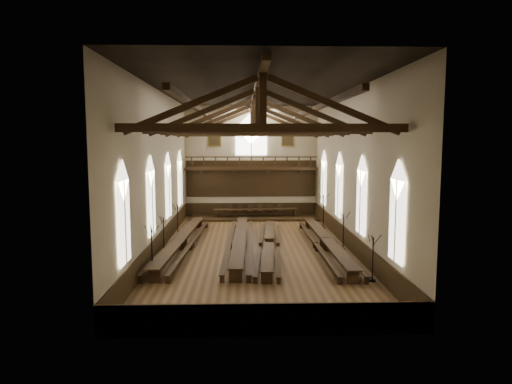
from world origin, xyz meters
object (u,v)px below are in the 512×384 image
at_px(refectory_row_c, 269,243).
at_px(candelabrum_left_near, 152,258).
at_px(high_table, 255,210).
at_px(candelabrum_right_near, 373,267).
at_px(candelabrum_left_far, 178,226).
at_px(candelabrum_right_mid, 343,238).
at_px(refectory_row_b, 240,240).
at_px(candelabrum_right_far, 323,218).
at_px(candelabrum_left_mid, 164,244).
at_px(refectory_row_d, 326,241).
at_px(refectory_row_a, 181,240).
at_px(dais, 255,218).

height_order(refectory_row_c, candelabrum_left_near, candelabrum_left_near).
xyz_separation_m(high_table, candelabrum_right_near, (5.21, -18.22, -0.08)).
xyz_separation_m(candelabrum_left_far, candelabrum_right_mid, (11.10, -4.85, 0.04)).
xyz_separation_m(refectory_row_b, candelabrum_right_far, (6.53, 6.57, 0.27)).
xyz_separation_m(candelabrum_left_near, candelabrum_right_near, (11.10, -1.78, -0.06)).
height_order(refectory_row_b, high_table, high_table).
relative_size(candelabrum_right_mid, candelabrum_right_far, 0.88).
bearing_deg(candelabrum_left_near, candelabrum_right_near, -9.11).
distance_m(refectory_row_b, candelabrum_right_near, 9.61).
height_order(candelabrum_left_mid, candelabrum_left_far, candelabrum_left_mid).
relative_size(refectory_row_d, high_table, 1.96).
xyz_separation_m(candelabrum_left_near, candelabrum_right_mid, (11.10, 4.74, -0.03)).
height_order(refectory_row_d, candelabrum_right_far, candelabrum_right_far).
bearing_deg(high_table, candelabrum_right_mid, -66.00).
relative_size(refectory_row_a, high_table, 1.99).
xyz_separation_m(refectory_row_b, dais, (1.32, 11.17, -0.48)).
distance_m(candelabrum_right_near, candelabrum_right_mid, 6.52).
bearing_deg(candelabrum_right_far, refectory_row_d, -98.75).
bearing_deg(refectory_row_d, candelabrum_right_mid, -2.84).
distance_m(refectory_row_a, candelabrum_left_mid, 1.91).
bearing_deg(candelabrum_left_near, refectory_row_b, 49.03).
relative_size(dais, candelabrum_right_near, 4.85).
bearing_deg(high_table, candelabrum_right_near, -74.05).
height_order(refectory_row_c, candelabrum_right_mid, candelabrum_right_mid).
relative_size(high_table, candelabrum_right_mid, 3.04).
distance_m(refectory_row_c, refectory_row_d, 3.61).
bearing_deg(candelabrum_left_mid, refectory_row_d, 6.86).
bearing_deg(high_table, candelabrum_left_near, -109.71).
relative_size(refectory_row_a, candelabrum_right_far, 5.31).
distance_m(refectory_row_b, candelabrum_right_far, 9.26).
relative_size(refectory_row_a, candelabrum_left_far, 6.43).
xyz_separation_m(refectory_row_d, candelabrum_left_far, (-10.02, 4.80, 0.14)).
bearing_deg(candelabrum_right_near, refectory_row_b, 132.81).
relative_size(candelabrum_left_mid, candelabrum_left_far, 1.06).
height_order(candelabrum_left_mid, candelabrum_right_near, candelabrum_left_mid).
relative_size(refectory_row_a, refectory_row_d, 1.02).
distance_m(refectory_row_a, candelabrum_left_far, 4.37).
distance_m(candelabrum_left_far, candelabrum_right_near, 15.89).
height_order(candelabrum_left_far, candelabrum_right_near, candelabrum_right_near).
bearing_deg(refectory_row_d, candelabrum_right_far, 81.25).
bearing_deg(refectory_row_b, candelabrum_right_mid, -4.60).
relative_size(refectory_row_b, refectory_row_d, 1.01).
xyz_separation_m(refectory_row_c, candelabrum_right_near, (4.69, -6.37, 0.22)).
bearing_deg(refectory_row_c, candelabrum_right_near, -53.64).
bearing_deg(candelabrum_left_far, candelabrum_left_near, -90.00).
distance_m(dais, candelabrum_right_near, 18.96).
xyz_separation_m(refectory_row_b, candelabrum_left_near, (-4.57, -5.27, 0.20)).
relative_size(refectory_row_d, candelabrum_right_far, 5.23).
distance_m(dais, high_table, 0.69).
bearing_deg(refectory_row_c, candelabrum_left_far, 142.05).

